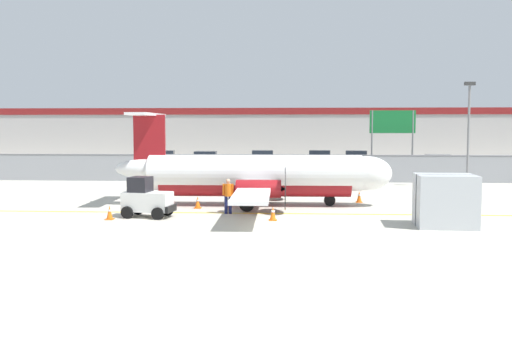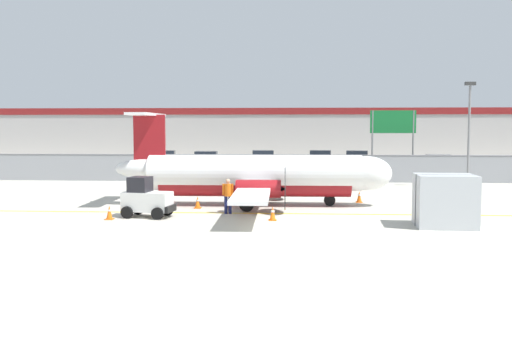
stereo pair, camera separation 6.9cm
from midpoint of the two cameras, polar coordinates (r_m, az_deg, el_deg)
ground_plane at (r=27.72m, az=2.51°, el=-4.32°), size 140.00×140.00×0.01m
perimeter_fence at (r=43.51m, az=2.86°, el=0.32°), size 98.00×0.10×2.10m
parking_lot_strip at (r=55.05m, az=2.97°, el=0.07°), size 98.00×17.00×0.12m
background_building at (r=73.39m, az=3.10°, el=3.65°), size 91.00×8.10×6.50m
commuter_airplane at (r=30.35m, az=0.32°, el=-0.52°), size 14.80×16.02×4.92m
baggage_tug at (r=27.02m, az=-10.97°, el=-2.80°), size 2.48×1.71×1.88m
ground_crew_worker at (r=27.60m, az=-2.88°, el=-2.37°), size 0.55×0.37×1.70m
cargo_container at (r=25.26m, az=18.33°, el=-2.88°), size 2.50×2.12×2.20m
traffic_cone_near_left at (r=26.73m, az=-14.50°, el=-4.11°), size 0.36×0.36×0.64m
traffic_cone_near_right at (r=29.57m, az=-5.92°, el=-3.19°), size 0.36×0.36×0.64m
traffic_cone_far_left at (r=32.20m, az=10.22°, el=-2.61°), size 0.36×0.36×0.64m
traffic_cone_far_right at (r=25.64m, az=1.63°, el=-4.33°), size 0.36×0.36×0.64m
parked_car_0 at (r=61.32m, az=-9.35°, el=1.24°), size 4.34×2.31×1.58m
parked_car_1 at (r=58.75m, az=-4.99°, el=1.15°), size 4.22×2.04×1.58m
parked_car_2 at (r=60.93m, az=0.70°, el=1.28°), size 4.35×2.32×1.58m
parked_car_3 at (r=61.48m, az=6.48°, el=1.28°), size 4.35×2.34×1.58m
parked_car_4 at (r=61.16m, az=10.08°, el=1.22°), size 4.39×2.45×1.58m
parked_car_5 at (r=54.12m, az=17.85°, el=0.68°), size 4.32×2.26×1.58m
apron_light_pole at (r=41.90m, az=20.45°, el=4.25°), size 0.70×0.30×7.27m
highway_sign at (r=46.57m, az=13.45°, el=4.19°), size 3.60×0.14×5.50m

